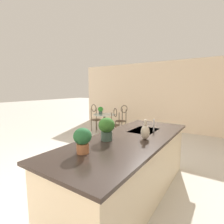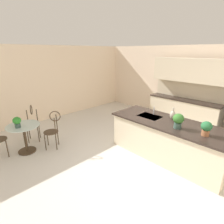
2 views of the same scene
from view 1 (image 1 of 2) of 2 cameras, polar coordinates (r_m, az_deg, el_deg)
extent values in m
plane|color=beige|center=(3.65, -4.68, -19.19)|extent=(40.00, 40.00, 0.00)
cube|color=beige|center=(7.10, 17.10, 5.01)|extent=(0.12, 7.80, 2.70)
cube|color=beige|center=(2.81, 5.59, -17.87)|extent=(2.70, 0.96, 0.88)
cube|color=#2D231E|center=(2.64, 5.72, -8.83)|extent=(2.80, 1.06, 0.04)
cube|color=#B2B5BA|center=(3.12, 10.50, -6.22)|extent=(0.56, 0.40, 0.03)
cylinder|color=#3D2D1E|center=(6.28, -2.51, -7.32)|extent=(0.44, 0.44, 0.03)
cylinder|color=#3D2D1E|center=(6.20, -2.53, -4.09)|extent=(0.07, 0.07, 0.69)
cylinder|color=#B2C6C1|center=(6.13, -2.55, -0.84)|extent=(0.80, 0.80, 0.01)
cylinder|color=#3D2D1E|center=(5.78, -1.23, -6.50)|extent=(0.03, 0.03, 0.45)
cylinder|color=#3D2D1E|center=(5.87, 1.39, -6.28)|extent=(0.03, 0.03, 0.45)
cylinder|color=#3D2D1E|center=(5.52, -0.34, -7.18)|extent=(0.03, 0.03, 0.45)
cylinder|color=#3D2D1E|center=(5.62, 2.39, -6.94)|extent=(0.03, 0.03, 0.45)
cylinder|color=#3D2D1E|center=(5.64, 0.56, -4.41)|extent=(0.53, 0.53, 0.02)
cylinder|color=#3D2D1E|center=(5.42, -0.21, -2.60)|extent=(0.03, 0.03, 0.45)
cylinder|color=#3D2D1E|center=(5.51, 2.36, -2.44)|extent=(0.03, 0.03, 0.45)
torus|color=#3D2D1E|center=(5.43, 1.09, -0.18)|extent=(0.19, 0.24, 0.28)
cylinder|color=#3D2D1E|center=(6.71, -3.47, -4.51)|extent=(0.03, 0.03, 0.45)
cylinder|color=#3D2D1E|center=(6.52, -5.29, -4.88)|extent=(0.03, 0.03, 0.45)
cylinder|color=#3D2D1E|center=(6.91, -5.04, -4.16)|extent=(0.03, 0.03, 0.45)
cylinder|color=#3D2D1E|center=(6.73, -6.85, -4.50)|extent=(0.03, 0.03, 0.45)
cylinder|color=#3D2D1E|center=(6.67, -5.19, -2.53)|extent=(0.44, 0.44, 0.02)
cylinder|color=#3D2D1E|center=(6.83, -5.21, -0.46)|extent=(0.03, 0.03, 0.45)
cylinder|color=#3D2D1E|center=(6.67, -6.90, -0.69)|extent=(0.03, 0.03, 0.45)
torus|color=#3D2D1E|center=(6.72, -6.07, 1.32)|extent=(0.07, 0.28, 0.28)
cylinder|color=#3D2D1E|center=(6.22, 2.40, -5.48)|extent=(0.03, 0.03, 0.45)
cylinder|color=#3D2D1E|center=(6.46, 1.14, -4.98)|extent=(0.03, 0.03, 0.45)
cylinder|color=#3D2D1E|center=(6.36, 4.58, -5.19)|extent=(0.03, 0.03, 0.45)
cylinder|color=#3D2D1E|center=(6.59, 3.27, -4.72)|extent=(0.03, 0.03, 0.45)
cylinder|color=#3D2D1E|center=(6.36, 2.86, -3.02)|extent=(0.51, 0.51, 0.02)
cylinder|color=#3D2D1E|center=(6.29, 4.66, -1.17)|extent=(0.03, 0.03, 0.45)
cylinder|color=#3D2D1E|center=(6.51, 3.42, -0.86)|extent=(0.03, 0.03, 0.45)
torus|color=#3D2D1E|center=(6.37, 4.05, 0.99)|extent=(0.26, 0.16, 0.28)
cylinder|color=#B2B5BA|center=(3.03, 13.69, -4.32)|extent=(0.02, 0.02, 0.22)
cylinder|color=#385147|center=(6.16, -3.81, -0.25)|extent=(0.13, 0.13, 0.10)
ellipsoid|color=#2B7D28|center=(6.15, -3.83, 0.95)|extent=(0.19, 0.19, 0.17)
cylinder|color=#9E603D|center=(2.04, -9.65, -11.73)|extent=(0.14, 0.14, 0.11)
ellipsoid|color=#266438|center=(1.99, -9.74, -7.87)|extent=(0.21, 0.21, 0.19)
cylinder|color=#385147|center=(2.47, -1.80, -7.92)|extent=(0.16, 0.16, 0.13)
ellipsoid|color=#316727|center=(2.44, -1.82, -4.33)|extent=(0.23, 0.23, 0.21)
ellipsoid|color=#BCB29E|center=(2.56, 10.95, -6.62)|extent=(0.13, 0.13, 0.21)
cylinder|color=#BCB29E|center=(2.52, 11.03, -3.45)|extent=(0.04, 0.04, 0.08)
camera|label=2|loc=(4.96, -53.15, 14.62)|focal=28.74mm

